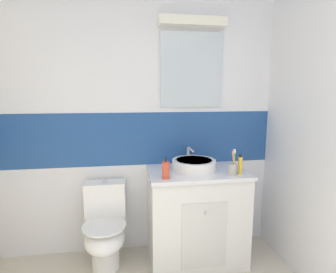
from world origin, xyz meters
The scene contains 7 objects.
wall_back_tiled centered at (0.01, 2.45, 1.26)m, with size 3.20×0.20×2.50m.
vanity_cabinet centered at (0.51, 2.13, 0.43)m, with size 0.87×0.56×0.85m.
sink_basin centered at (0.48, 2.14, 0.90)m, with size 0.39×0.43×0.18m.
toilet centered at (-0.31, 2.15, 0.35)m, with size 0.37×0.50×0.75m.
toothbrush_cup centered at (0.76, 1.95, 0.91)m, with size 0.06×0.06×0.22m.
soap_dispenser centered at (0.20, 1.94, 0.92)m, with size 0.06×0.06×0.18m.
toothpaste_tube_upright centered at (0.84, 1.97, 0.93)m, with size 0.04×0.04×0.17m.
Camera 1 is at (-0.10, -0.08, 1.53)m, focal length 28.37 mm.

